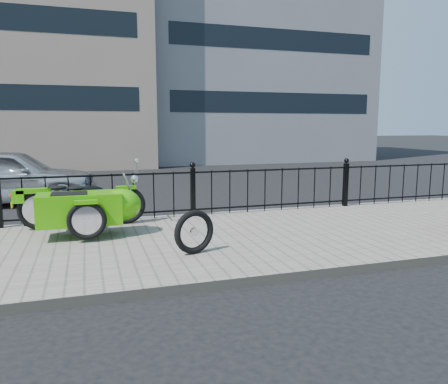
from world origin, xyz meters
name	(u,v)px	position (x,y,z in m)	size (l,w,h in m)	color
ground	(211,237)	(0.00, 0.00, 0.00)	(120.00, 120.00, 0.00)	black
sidewalk	(219,241)	(0.00, -0.50, 0.06)	(30.00, 3.80, 0.12)	slate
curb	(192,217)	(0.00, 1.44, 0.06)	(30.00, 0.10, 0.12)	gray
iron_fence	(193,193)	(0.00, 1.30, 0.59)	(14.11, 0.11, 1.08)	black
building_grey	(248,25)	(7.00, 16.99, 7.50)	(12.00, 8.01, 15.00)	slate
motorcycle_sidecar	(91,206)	(-1.96, 0.34, 0.59)	(2.28, 1.48, 0.98)	black
spare_tire	(194,232)	(-0.60, -1.26, 0.43)	(0.63, 0.63, 0.09)	black
sedan_car	(10,176)	(-3.80, 4.52, 0.69)	(1.62, 4.04, 1.38)	silver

